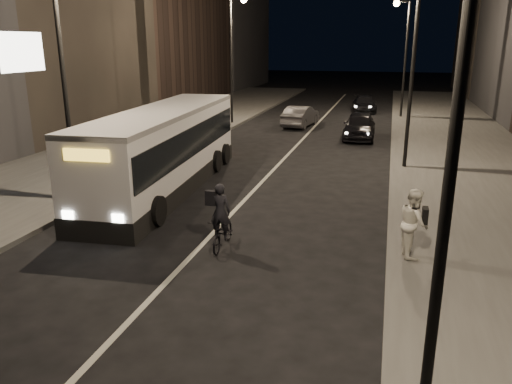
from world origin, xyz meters
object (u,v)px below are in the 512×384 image
Objects in this scene: car_mid at (300,116)px; cyclist_on_bicycle at (222,226)px; car_near at (359,126)px; streetlight_right_far at (403,43)px; car_far at (364,104)px; streetlight_right_mid at (408,44)px; streetlight_right_near at (440,49)px; streetlight_left_far at (235,43)px; city_bus at (165,146)px; streetlight_left_near at (67,45)px; pedestrian_woman at (414,223)px.

cyclist_on_bicycle is at bearing 101.30° from car_mid.
car_near reaches higher than car_mid.
streetlight_right_far is 1.91× the size of car_far.
streetlight_right_mid is 16.00m from streetlight_right_far.
streetlight_right_near is at bearing -90.00° from streetlight_right_mid.
streetlight_left_far is at bearing 112.30° from streetlight_right_near.
car_near is at bearing 58.51° from city_bus.
car_far is (-2.57, 19.14, -4.74)m from streetlight_right_mid.
car_mid is at bearing -120.87° from car_far.
streetlight_right_mid is at bearing 36.88° from streetlight_left_near.
streetlight_right_near and streetlight_right_far have the same top height.
streetlight_right_near reaches higher than car_mid.
streetlight_left_far is 13.10m from car_far.
streetlight_right_far is at bearing -58.24° from car_far.
streetlight_left_near is at bearing 156.01° from cyclist_on_bicycle.
streetlight_left_far is (-10.66, 10.00, 0.00)m from streetlight_right_mid.
streetlight_right_mid is 1.00× the size of streetlight_right_far.
car_mid is at bearing 138.64° from car_near.
streetlight_right_mid reaches higher than city_bus.
pedestrian_woman is (10.93, -20.00, -4.31)m from streetlight_left_far.
streetlight_right_far is 1.00× the size of streetlight_left_far.
cyclist_on_bicycle is at bearing 82.96° from pedestrian_woman.
streetlight_left_near is at bearing -113.96° from streetlight_right_far.
city_bus is at bearing 52.56° from streetlight_left_near.
car_mid is at bearing 6.90° from streetlight_left_far.
streetlight_right_near is at bearing -67.70° from streetlight_left_far.
streetlight_right_near is 23.63m from car_near.
city_bus is (-8.68, -21.41, -3.70)m from streetlight_right_far.
streetlight_left_far is 1.94× the size of car_mid.
city_bus is at bearing 50.83° from pedestrian_woman.
streetlight_right_far is 1.84× the size of car_near.
cyclist_on_bicycle is (5.95, -2.43, -4.73)m from streetlight_left_near.
pedestrian_woman reaches higher than cyclist_on_bicycle.
streetlight_right_mid is at bearing -74.06° from car_near.
city_bus reaches higher than pedestrian_woman.
city_bus is at bearing 126.59° from cyclist_on_bicycle.
car_near is (8.48, -2.93, -4.61)m from streetlight_left_far.
streetlight_left_far reaches higher than car_near.
streetlight_left_far is at bearing -139.07° from car_far.
pedestrian_woman is (8.95, -4.59, -0.61)m from city_bus.
car_near is (2.53, 17.50, 0.12)m from cyclist_on_bicycle.
pedestrian_woman is (0.27, -10.00, -4.31)m from streetlight_right_mid.
streetlight_left_far is at bearing 159.73° from car_near.
streetlight_left_near is 4.93m from city_bus.
pedestrian_woman is at bearing -10.37° from streetlight_left_near.
streetlight_right_near is 1.00× the size of streetlight_left_near.
car_mid reaches higher than car_far.
car_near reaches higher than car_far.
car_near is 1.06× the size of car_mid.
streetlight_right_near is at bearing 165.41° from pedestrian_woman.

